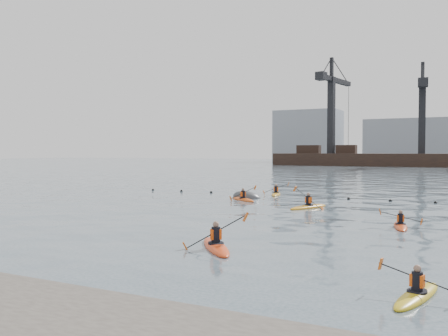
{
  "coord_description": "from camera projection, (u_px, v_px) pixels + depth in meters",
  "views": [
    {
      "loc": [
        8.52,
        -13.74,
        3.61
      ],
      "look_at": [
        -1.87,
        7.02,
        2.8
      ],
      "focal_mm": 38.0,
      "sensor_mm": 36.0,
      "label": 1
    }
  ],
  "objects": [
    {
      "name": "ground",
      "position": [
        181.0,
        257.0,
        16.22
      ],
      "size": [
        400.0,
        400.0,
        0.0
      ],
      "primitive_type": "plane",
      "color": "#3C4F58",
      "rests_on": "ground"
    },
    {
      "name": "float_line",
      "position": [
        330.0,
        198.0,
        36.58
      ],
      "size": [
        33.24,
        0.73,
        0.24
      ],
      "color": "black",
      "rests_on": "ground"
    },
    {
      "name": "barge_pier",
      "position": [
        420.0,
        159.0,
        114.54
      ],
      "size": [
        72.0,
        19.3,
        29.5
      ],
      "color": "black",
      "rests_on": "ground"
    },
    {
      "name": "skyline",
      "position": [
        439.0,
        134.0,
        149.18
      ],
      "size": [
        141.0,
        28.0,
        22.0
      ],
      "color": "gray",
      "rests_on": "ground"
    },
    {
      "name": "kayaker_0",
      "position": [
        216.0,
        245.0,
        17.66
      ],
      "size": [
        2.77,
        3.26,
        1.46
      ],
      "rotation": [
        0.0,
        0.0,
        0.67
      ],
      "color": "#E54015",
      "rests_on": "ground"
    },
    {
      "name": "kayaker_1",
      "position": [
        417.0,
        294.0,
        11.7
      ],
      "size": [
        1.93,
        2.94,
        0.96
      ],
      "rotation": [
        0.0,
        0.0,
        -0.22
      ],
      "color": "gold",
      "rests_on": "ground"
    },
    {
      "name": "kayaker_2",
      "position": [
        243.0,
        199.0,
        35.02
      ],
      "size": [
        2.92,
        2.47,
        1.2
      ],
      "rotation": [
        0.0,
        0.0,
        0.91
      ],
      "color": "#D74F14",
      "rests_on": "ground"
    },
    {
      "name": "kayaker_3",
      "position": [
        308.0,
        206.0,
        30.23
      ],
      "size": [
        2.34,
        3.49,
        1.48
      ],
      "rotation": [
        0.0,
        0.0,
        -0.38
      ],
      "color": "orange",
      "rests_on": "ground"
    },
    {
      "name": "kayaker_4",
      "position": [
        400.0,
        225.0,
        22.58
      ],
      "size": [
        1.96,
        2.97,
        0.97
      ],
      "rotation": [
        0.0,
        0.0,
        3.32
      ],
      "color": "red",
      "rests_on": "ground"
    },
    {
      "name": "kayaker_5",
      "position": [
        276.0,
        194.0,
        39.44
      ],
      "size": [
        2.18,
        3.27,
        1.2
      ],
      "rotation": [
        0.0,
        0.0,
        0.25
      ],
      "color": "orange",
      "rests_on": "ground"
    },
    {
      "name": "mooring_buoy",
      "position": [
        247.0,
        198.0,
        36.45
      ],
      "size": [
        2.77,
        2.34,
        1.57
      ],
      "primitive_type": "ellipsoid",
      "rotation": [
        0.0,
        0.21,
        0.51
      ],
      "color": "#3F4145",
      "rests_on": "ground"
    }
  ]
}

